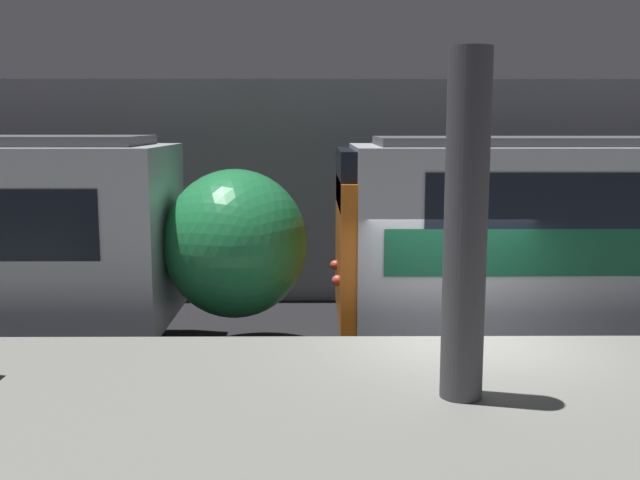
# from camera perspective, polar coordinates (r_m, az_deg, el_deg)

# --- Properties ---
(ground_plane) EXTENTS (120.00, 120.00, 0.00)m
(ground_plane) POSITION_cam_1_polar(r_m,az_deg,el_deg) (10.78, 10.75, -12.52)
(ground_plane) COLOR black
(platform) EXTENTS (40.00, 5.43, 1.04)m
(platform) POSITION_cam_1_polar(r_m,az_deg,el_deg) (8.15, 14.67, -15.97)
(platform) COLOR slate
(platform) RESTS_ON ground
(station_rear_barrier) EXTENTS (50.00, 0.15, 4.84)m
(station_rear_barrier) POSITION_cam_1_polar(r_m,az_deg,el_deg) (16.53, 6.67, 3.67)
(station_rear_barrier) COLOR #939399
(station_rear_barrier) RESTS_ON ground
(support_pillar_near) EXTENTS (0.45, 0.45, 3.62)m
(support_pillar_near) POSITION_cam_1_polar(r_m,az_deg,el_deg) (7.81, 11.03, 0.95)
(support_pillar_near) COLOR #47474C
(support_pillar_near) RESTS_ON platform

